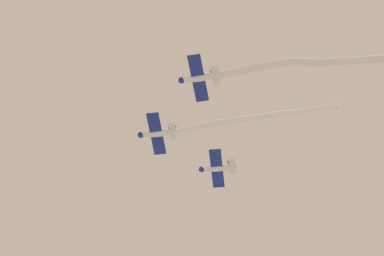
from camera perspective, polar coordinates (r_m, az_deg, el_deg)
airplane_lead at (r=87.51m, az=-3.06°, el=-0.46°), size 6.97×5.18×1.76m
smoke_trail_lead at (r=88.62m, az=5.65°, el=0.89°), size 2.28×22.53×4.48m
airplane_left_wing at (r=82.23m, az=0.57°, el=4.36°), size 7.03×5.24×1.76m
smoke_trail_left_wing at (r=83.63m, az=12.14°, el=5.46°), size 4.40×29.34×2.43m
airplane_right_wing at (r=91.76m, az=2.19°, el=-3.48°), size 7.00×5.20×1.76m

